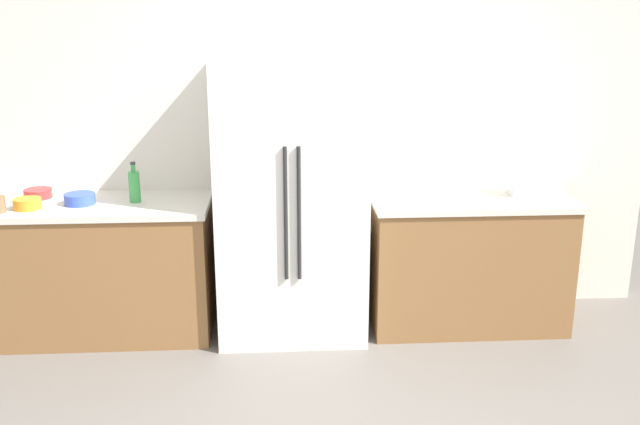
# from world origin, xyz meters

# --- Properties ---
(kitchen_back_panel) EXTENTS (4.69, 0.10, 2.93)m
(kitchen_back_panel) POSITION_xyz_m (0.00, 1.99, 1.46)
(kitchen_back_panel) COLOR silver
(kitchen_back_panel) RESTS_ON ground_plane
(counter_left) EXTENTS (1.44, 0.67, 0.90)m
(counter_left) POSITION_xyz_m (-1.45, 1.61, 0.45)
(counter_left) COLOR olive
(counter_left) RESTS_ON ground_plane
(counter_right) EXTENTS (1.32, 0.67, 0.90)m
(counter_right) POSITION_xyz_m (0.99, 1.61, 0.45)
(counter_right) COLOR olive
(counter_right) RESTS_ON ground_plane
(refrigerator) EXTENTS (0.95, 0.73, 1.83)m
(refrigerator) POSITION_xyz_m (-0.20, 1.57, 0.91)
(refrigerator) COLOR white
(refrigerator) RESTS_ON ground_plane
(toaster) EXTENTS (0.21, 0.17, 0.19)m
(toaster) POSITION_xyz_m (1.37, 1.63, 1.00)
(toaster) COLOR silver
(toaster) RESTS_ON counter_right
(rice_cooker) EXTENTS (0.26, 0.26, 0.32)m
(rice_cooker) POSITION_xyz_m (0.77, 1.58, 1.05)
(rice_cooker) COLOR white
(rice_cooker) RESTS_ON counter_right
(bottle_a) EXTENTS (0.07, 0.07, 0.26)m
(bottle_a) POSITION_xyz_m (-1.20, 1.61, 1.01)
(bottle_a) COLOR green
(bottle_a) RESTS_ON counter_left
(cup_b) EXTENTS (0.08, 0.08, 0.09)m
(cup_b) POSITION_xyz_m (0.52, 1.44, 0.95)
(cup_b) COLOR white
(cup_b) RESTS_ON counter_right
(bowl_a) EXTENTS (0.19, 0.19, 0.07)m
(bowl_a) POSITION_xyz_m (-1.55, 1.57, 0.94)
(bowl_a) COLOR blue
(bowl_a) RESTS_ON counter_left
(bowl_b) EXTENTS (0.18, 0.18, 0.06)m
(bowl_b) POSITION_xyz_m (-1.86, 1.75, 0.93)
(bowl_b) COLOR red
(bowl_b) RESTS_ON counter_left
(bowl_c) EXTENTS (0.17, 0.17, 0.07)m
(bowl_c) POSITION_xyz_m (-1.84, 1.48, 0.93)
(bowl_c) COLOR orange
(bowl_c) RESTS_ON counter_left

